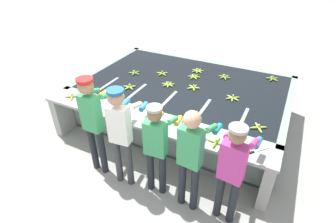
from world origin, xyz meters
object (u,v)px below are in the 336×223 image
Objects in this scene: worker_3 at (191,153)px; banana_bunch_floating_5 at (162,73)px; banana_bunch_floating_1 at (193,114)px; banana_bunch_floating_4 at (194,77)px; worker_2 at (157,143)px; knife_0 at (255,151)px; banana_bunch_floating_3 at (134,73)px; worker_4 at (232,166)px; banana_bunch_floating_0 at (193,87)px; knife_1 at (87,104)px; worker_0 at (93,117)px; banana_bunch_floating_7 at (272,79)px; banana_bunch_ledge_0 at (72,96)px; worker_1 at (121,129)px; banana_bunch_floating_10 at (198,71)px; banana_bunch_floating_9 at (168,84)px; banana_bunch_ledge_1 at (216,142)px; banana_bunch_floating_11 at (258,127)px; banana_bunch_floating_6 at (233,98)px; banana_bunch_floating_8 at (224,77)px; banana_bunch_floating_2 at (129,87)px.

worker_3 is 6.12× the size of banana_bunch_floating_5.
banana_bunch_floating_1 is 1.00× the size of banana_bunch_floating_4.
worker_2 reaches higher than knife_0.
banana_bunch_floating_3 and banana_bunch_floating_5 have the same top height.
worker_4 is at bearing -45.83° from banana_bunch_floating_5.
knife_1 is at bearing -135.40° from banana_bunch_floating_0.
worker_0 reaches higher than banana_bunch_floating_7.
banana_bunch_ledge_0 is (-2.68, 0.58, -0.11)m from worker_3.
worker_1 is 1.07× the size of worker_4.
worker_1 reaches higher than banana_bunch_ledge_0.
banana_bunch_floating_5 reaches higher than knife_1.
banana_bunch_floating_4 is 0.72m from banana_bunch_floating_5.
banana_bunch_floating_10 is at bearing 52.07° from banana_bunch_ledge_0.
banana_bunch_floating_7 is at bearing 11.86° from banana_bunch_floating_10.
knife_1 is at bearing -125.52° from banana_bunch_floating_9.
banana_bunch_floating_4 is at bearing 120.02° from banana_bunch_ledge_1.
banana_bunch_floating_4 is (0.72, 2.44, -0.18)m from worker_0.
banana_bunch_floating_11 is 3.01m from knife_1.
banana_bunch_floating_10 is 1.08× the size of banana_bunch_floating_11.
banana_bunch_floating_11 is at bearing 9.70° from banana_bunch_ledge_0.
banana_bunch_floating_1 is 1.51m from banana_bunch_floating_4.
worker_0 is at bearing -132.23° from banana_bunch_floating_6.
banana_bunch_ledge_0 is at bearing -137.50° from banana_bunch_floating_8.
banana_bunch_ledge_1 reaches higher than banana_bunch_floating_7.
banana_bunch_ledge_0 reaches higher than banana_bunch_floating_5.
banana_bunch_ledge_1 is (0.75, 0.44, -0.04)m from worker_2.
banana_bunch_floating_11 is (1.08, 0.12, 0.00)m from banana_bunch_floating_1.
knife_0 is at bearing 7.28° from banana_bunch_ledge_1.
banana_bunch_floating_10 is at bearing 108.50° from banana_bunch_floating_1.
banana_bunch_floating_5 is at bearing -161.02° from banana_bunch_floating_8.
worker_1 is 6.14× the size of banana_bunch_ledge_1.
worker_4 is at bearing -28.88° from banana_bunch_floating_2.
knife_1 is (-0.32, -0.91, -0.01)m from banana_bunch_floating_2.
banana_bunch_ledge_0 and banana_bunch_ledge_1 have the same top height.
knife_0 is at bearing -35.86° from banana_bunch_floating_5.
banana_bunch_floating_11 is 0.82m from banana_bunch_ledge_1.
banana_bunch_ledge_1 is at bearing 21.91° from worker_1.
banana_bunch_floating_2 and banana_bunch_floating_4 have the same top height.
banana_bunch_floating_3 is at bearing 137.45° from worker_3.
banana_bunch_floating_10 is at bearing -168.14° from banana_bunch_floating_7.
banana_bunch_floating_1 is at bearing -28.63° from banana_bunch_floating_3.
banana_bunch_floating_4 is at bearing 12.75° from banana_bunch_floating_5.
banana_bunch_floating_8 is at bearing 61.35° from banana_bunch_floating_0.
banana_bunch_floating_1 reaches higher than knife_0.
worker_3 is 2.94m from banana_bunch_floating_10.
worker_4 is 2.84m from knife_1.
banana_bunch_floating_7 is at bearing 39.79° from banana_bunch_floating_0.
worker_4 is 3.14m from banana_bunch_floating_5.
worker_2 is 5.70× the size of banana_bunch_floating_5.
worker_1 is 2.27m from banana_bunch_floating_6.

